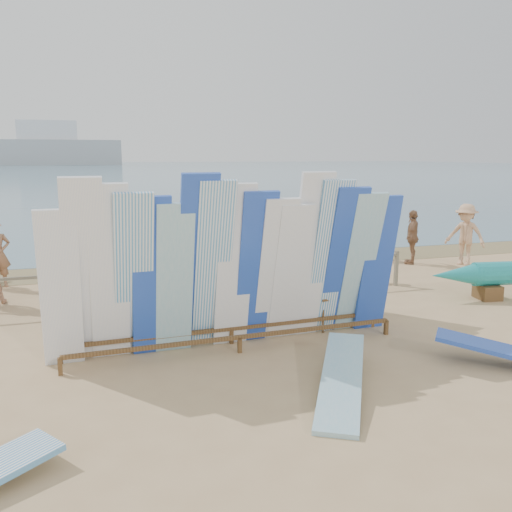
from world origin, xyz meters
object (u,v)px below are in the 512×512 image
object	(u,v)px
beachgoer_9	(347,231)
beachgoer_4	(117,252)
main_surfboard_rack	(234,271)
beach_chair_right	(242,278)
side_surfboard_rack	(322,264)
vendor_table	(331,309)
beachgoer_6	(211,244)
flat_board_b	(341,391)
beachgoer_3	(126,248)
beachgoer_10	(412,237)
beachgoer_8	(345,248)
stroller	(195,274)
beachgoer_extra_0	(465,235)
beachgoer_5	(188,244)
beach_chair_left	(194,280)

from	to	relation	value
beachgoer_9	beachgoer_4	distance (m)	7.36
main_surfboard_rack	beach_chair_right	bearing A→B (deg)	70.49
side_surfboard_rack	vendor_table	size ratio (longest dim) A/B	2.35
beachgoer_6	flat_board_b	bearing A→B (deg)	-109.12
side_surfboard_rack	beachgoer_4	distance (m)	5.94
flat_board_b	beachgoer_4	xyz separation A→B (m)	(-2.60, 7.88, 0.78)
beachgoer_3	beachgoer_10	size ratio (longest dim) A/B	1.10
beachgoer_4	beachgoer_6	xyz separation A→B (m)	(2.43, -0.30, 0.14)
flat_board_b	beachgoer_8	bearing A→B (deg)	92.54
flat_board_b	beachgoer_3	world-z (taller)	beachgoer_3
vendor_table	beach_chair_right	bearing A→B (deg)	90.62
vendor_table	beachgoer_10	distance (m)	7.08
beachgoer_3	beachgoer_9	bearing A→B (deg)	-177.89
beach_chair_right	beachgoer_4	distance (m)	3.36
side_surfboard_rack	beachgoer_9	xyz separation A→B (m)	(3.50, 5.82, -0.27)
flat_board_b	beachgoer_3	xyz separation A→B (m)	(-2.39, 7.69, 0.91)
stroller	side_surfboard_rack	bearing A→B (deg)	-50.58
beach_chair_right	beachgoer_extra_0	world-z (taller)	beachgoer_extra_0
stroller	beachgoer_9	xyz separation A→B (m)	(5.52, 2.89, 0.43)
main_surfboard_rack	vendor_table	world-z (taller)	main_surfboard_rack
main_surfboard_rack	beachgoer_3	size ratio (longest dim) A/B	3.40
beachgoer_9	beachgoer_extra_0	distance (m)	3.58
beachgoer_extra_0	beachgoer_8	world-z (taller)	beachgoer_extra_0
beachgoer_extra_0	beachgoer_5	distance (m)	8.32
vendor_table	beachgoer_9	size ratio (longest dim) A/B	0.62
side_surfboard_rack	beach_chair_left	distance (m)	3.84
flat_board_b	beachgoer_6	size ratio (longest dim) A/B	1.46
beach_chair_right	beachgoer_6	world-z (taller)	beachgoer_6
beach_chair_right	beachgoer_6	distance (m)	1.48
beachgoer_extra_0	main_surfboard_rack	bearing A→B (deg)	-92.26
main_surfboard_rack	beachgoer_4	distance (m)	6.01
stroller	beachgoer_extra_0	size ratio (longest dim) A/B	0.59
beach_chair_right	beachgoer_4	xyz separation A→B (m)	(-2.96, 1.50, 0.55)
beach_chair_left	side_surfboard_rack	bearing A→B (deg)	-24.37
beach_chair_right	beachgoer_8	size ratio (longest dim) A/B	0.47
main_surfboard_rack	stroller	world-z (taller)	main_surfboard_rack
beachgoer_5	beachgoer_3	bearing A→B (deg)	9.89
main_surfboard_rack	beachgoer_4	xyz separation A→B (m)	(-1.61, 5.76, -0.58)
stroller	beachgoer_4	xyz separation A→B (m)	(-1.74, 1.66, 0.34)
beachgoer_3	beachgoer_9	distance (m)	7.19
beachgoer_8	side_surfboard_rack	bearing A→B (deg)	167.57
beachgoer_3	beachgoer_5	xyz separation A→B (m)	(1.72, 0.58, -0.07)
main_surfboard_rack	side_surfboard_rack	distance (m)	2.46
beachgoer_8	beachgoer_5	distance (m)	4.33
beachgoer_6	beachgoer_8	size ratio (longest dim) A/B	1.12
flat_board_b	beach_chair_left	distance (m)	6.50
side_surfboard_rack	beachgoer_3	size ratio (longest dim) A/B	1.39
main_surfboard_rack	vendor_table	size ratio (longest dim) A/B	5.74
beachgoer_9	beachgoer_extra_0	bearing A→B (deg)	-51.32
beachgoer_3	beachgoer_6	bearing A→B (deg)	167.76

